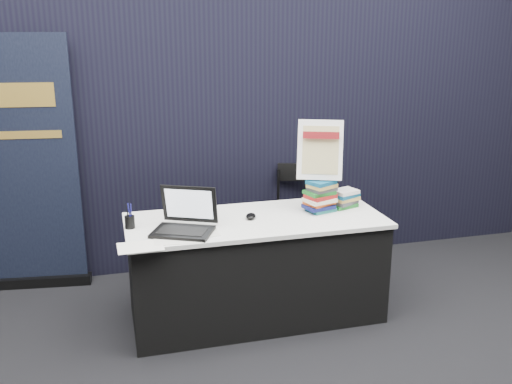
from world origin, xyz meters
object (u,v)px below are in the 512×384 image
object	(u,v)px
book_stack_tall	(320,196)
stacking_chair	(305,212)
book_stack_short	(344,198)
pullup_banner	(26,181)
info_sign	(320,151)
laptop	(181,221)
display_table	(256,268)

from	to	relation	value
book_stack_tall	stacking_chair	xyz separation A→B (m)	(0.15, 0.73, -0.37)
book_stack_short	pullup_banner	bearing A→B (deg)	159.62
pullup_banner	stacking_chair	size ratio (longest dim) A/B	2.24
book_stack_tall	info_sign	distance (m)	0.33
laptop	stacking_chair	world-z (taller)	laptop
laptop	pullup_banner	xyz separation A→B (m)	(-1.06, 1.07, 0.07)
laptop	book_stack_tall	size ratio (longest dim) A/B	1.94
info_sign	pullup_banner	xyz separation A→B (m)	(-2.09, 0.88, -0.31)
book_stack_short	laptop	bearing A→B (deg)	-170.29
laptop	book_stack_tall	xyz separation A→B (m)	(1.03, 0.15, 0.05)
book_stack_short	info_sign	xyz separation A→B (m)	(-0.21, -0.03, 0.38)
display_table	book_stack_short	xyz separation A→B (m)	(0.70, 0.09, 0.44)
laptop	info_sign	size ratio (longest dim) A/B	1.04
info_sign	display_table	bearing A→B (deg)	-150.39
laptop	info_sign	distance (m)	1.11
book_stack_tall	info_sign	bearing A→B (deg)	90.00
display_table	stacking_chair	bearing A→B (deg)	49.89
display_table	pullup_banner	size ratio (longest dim) A/B	0.90
pullup_banner	stacking_chair	xyz separation A→B (m)	(2.23, -0.19, -0.39)
book_stack_tall	display_table	bearing A→B (deg)	-176.06
info_sign	pullup_banner	bearing A→B (deg)	179.18
display_table	pullup_banner	xyz separation A→B (m)	(-1.60, 0.95, 0.51)
laptop	pullup_banner	distance (m)	1.50
laptop	pullup_banner	bearing A→B (deg)	160.53
stacking_chair	book_stack_tall	bearing A→B (deg)	-84.43
book_stack_tall	book_stack_short	bearing A→B (deg)	15.52
book_stack_short	info_sign	distance (m)	0.44
display_table	info_sign	distance (m)	0.96
info_sign	stacking_chair	world-z (taller)	info_sign
display_table	book_stack_tall	xyz separation A→B (m)	(0.49, 0.03, 0.49)
book_stack_tall	stacking_chair	distance (m)	0.83
info_sign	book_stack_tall	bearing A→B (deg)	-67.86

